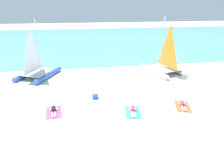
# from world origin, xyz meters

# --- Properties ---
(ground_plane) EXTENTS (120.00, 120.00, 0.00)m
(ground_plane) POSITION_xyz_m (0.00, 10.00, 0.00)
(ground_plane) COLOR white
(ocean_water) EXTENTS (120.00, 40.00, 0.05)m
(ocean_water) POSITION_xyz_m (0.00, 31.26, 0.03)
(ocean_water) COLOR #5BB2C1
(ocean_water) RESTS_ON ground
(sailboat_white) EXTENTS (4.17, 5.41, 6.25)m
(sailboat_white) POSITION_xyz_m (6.51, 8.24, 0.93)
(sailboat_white) COLOR white
(sailboat_white) RESTS_ON ground
(sailboat_blue) EXTENTS (4.65, 5.49, 6.09)m
(sailboat_blue) POSITION_xyz_m (-7.49, 8.95, 0.91)
(sailboat_blue) COLOR blue
(sailboat_blue) RESTS_ON ground
(towel_left) EXTENTS (1.34, 2.03, 0.01)m
(towel_left) POSITION_xyz_m (-4.97, 0.85, 0.01)
(towel_left) COLOR #D84C99
(towel_left) RESTS_ON ground
(sunbather_left) EXTENTS (0.61, 1.57, 0.30)m
(sunbather_left) POSITION_xyz_m (-4.98, 0.92, 0.13)
(sunbather_left) COLOR black
(sunbather_left) RESTS_ON towel_left
(towel_middle) EXTENTS (1.40, 2.06, 0.01)m
(towel_middle) POSITION_xyz_m (0.75, -0.04, 0.01)
(towel_middle) COLOR #338CD8
(towel_middle) RESTS_ON ground
(sunbather_middle) EXTENTS (0.66, 1.57, 0.30)m
(sunbather_middle) POSITION_xyz_m (0.77, 0.02, 0.13)
(sunbather_middle) COLOR #D83372
(sunbather_middle) RESTS_ON towel_middle
(towel_right) EXTENTS (1.61, 2.14, 0.01)m
(towel_right) POSITION_xyz_m (4.77, 0.20, 0.01)
(towel_right) COLOR #EA5933
(towel_right) RESTS_ON ground
(sunbather_right) EXTENTS (0.83, 1.54, 0.30)m
(sunbather_right) POSITION_xyz_m (4.79, 0.27, 0.13)
(sunbather_right) COLOR #D83372
(sunbather_right) RESTS_ON towel_right
(cooler_box) EXTENTS (0.50, 0.36, 0.36)m
(cooler_box) POSITION_xyz_m (-1.79, 2.69, 0.18)
(cooler_box) COLOR blue
(cooler_box) RESTS_ON ground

